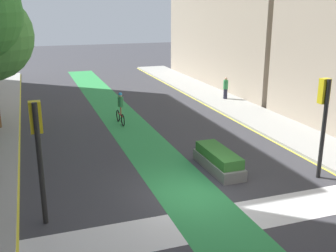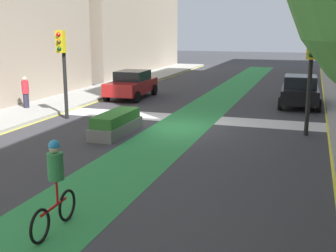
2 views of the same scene
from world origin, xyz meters
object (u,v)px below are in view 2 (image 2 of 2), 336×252
object	(u,v)px
car_red_right_near	(132,84)
car_black_left_near	(300,91)
traffic_signal_near_left	(311,64)
cyclist_in_lane	(55,184)
pedestrian_sidewalk_right_b	(25,92)
median_planter	(116,124)
traffic_signal_near_right	(62,57)

from	to	relation	value
car_red_right_near	car_black_left_near	bearing A→B (deg)	-178.78
traffic_signal_near_left	cyclist_in_lane	size ratio (longest dim) A/B	2.06
traffic_signal_near_left	pedestrian_sidewalk_right_b	size ratio (longest dim) A/B	2.50
traffic_signal_near_left	median_planter	size ratio (longest dim) A/B	1.27
car_black_left_near	cyclist_in_lane	size ratio (longest dim) A/B	2.29
cyclist_in_lane	median_planter	distance (m)	8.20
car_black_left_near	median_planter	bearing A→B (deg)	53.42
pedestrian_sidewalk_right_b	car_black_left_near	bearing A→B (deg)	-156.37
cyclist_in_lane	pedestrian_sidewalk_right_b	xyz separation A→B (m)	(8.58, -11.00, -0.05)
cyclist_in_lane	traffic_signal_near_left	bearing A→B (deg)	-115.37
car_red_right_near	cyclist_in_lane	world-z (taller)	cyclist_in_lane
pedestrian_sidewalk_right_b	cyclist_in_lane	bearing A→B (deg)	127.94
car_red_right_near	cyclist_in_lane	distance (m)	17.19
traffic_signal_near_right	median_planter	xyz separation A→B (m)	(-3.36, 1.90, -2.34)
traffic_signal_near_left	median_planter	distance (m)	7.56
car_black_left_near	median_planter	world-z (taller)	car_black_left_near
cyclist_in_lane	car_red_right_near	bearing A→B (deg)	-72.37
car_red_right_near	median_planter	bearing A→B (deg)	108.86
traffic_signal_near_right	traffic_signal_near_left	world-z (taller)	traffic_signal_near_right
car_red_right_near	cyclist_in_lane	bearing A→B (deg)	107.63
traffic_signal_near_left	cyclist_in_lane	bearing A→B (deg)	64.63
traffic_signal_near_left	car_red_right_near	world-z (taller)	traffic_signal_near_left
car_red_right_near	median_planter	size ratio (longest dim) A/B	1.41
cyclist_in_lane	pedestrian_sidewalk_right_b	bearing A→B (deg)	-52.06
traffic_signal_near_right	cyclist_in_lane	bearing A→B (deg)	120.07
pedestrian_sidewalk_right_b	median_planter	bearing A→B (deg)	153.42
traffic_signal_near_right	pedestrian_sidewalk_right_b	size ratio (longest dim) A/B	2.54
traffic_signal_near_right	median_planter	size ratio (longest dim) A/B	1.30
pedestrian_sidewalk_right_b	median_planter	xyz separation A→B (m)	(-6.28, 3.14, -0.52)
cyclist_in_lane	median_planter	size ratio (longest dim) A/B	0.62
car_red_right_near	pedestrian_sidewalk_right_b	world-z (taller)	pedestrian_sidewalk_right_b
traffic_signal_near_left	cyclist_in_lane	world-z (taller)	traffic_signal_near_left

